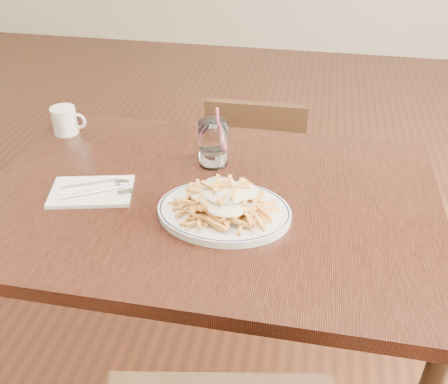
% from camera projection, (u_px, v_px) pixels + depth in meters
% --- Properties ---
extents(floor, '(7.00, 7.00, 0.00)m').
position_uv_depth(floor, '(212.00, 373.00, 1.73)').
color(floor, black).
rests_on(floor, ground).
extents(table, '(1.20, 0.80, 0.75)m').
position_uv_depth(table, '(208.00, 219.00, 1.35)').
color(table, black).
rests_on(table, ground).
extents(chair_far, '(0.36, 0.36, 0.78)m').
position_uv_depth(chair_far, '(256.00, 172.00, 1.98)').
color(chair_far, black).
rests_on(chair_far, ground).
extents(fries_plate, '(0.36, 0.32, 0.02)m').
position_uv_depth(fries_plate, '(224.00, 212.00, 1.23)').
color(fries_plate, white).
rests_on(fries_plate, table).
extents(loaded_fries, '(0.26, 0.22, 0.07)m').
position_uv_depth(loaded_fries, '(224.00, 196.00, 1.20)').
color(loaded_fries, gold).
rests_on(loaded_fries, fries_plate).
extents(napkin, '(0.24, 0.18, 0.01)m').
position_uv_depth(napkin, '(92.00, 192.00, 1.31)').
color(napkin, white).
rests_on(napkin, table).
extents(cutlery, '(0.19, 0.16, 0.01)m').
position_uv_depth(cutlery, '(92.00, 188.00, 1.31)').
color(cutlery, silver).
rests_on(cutlery, napkin).
extents(water_glass, '(0.08, 0.08, 0.18)m').
position_uv_depth(water_glass, '(213.00, 146.00, 1.41)').
color(water_glass, white).
rests_on(water_glass, table).
extents(coffee_mug, '(0.11, 0.08, 0.09)m').
position_uv_depth(coffee_mug, '(65.00, 120.00, 1.58)').
color(coffee_mug, white).
rests_on(coffee_mug, table).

